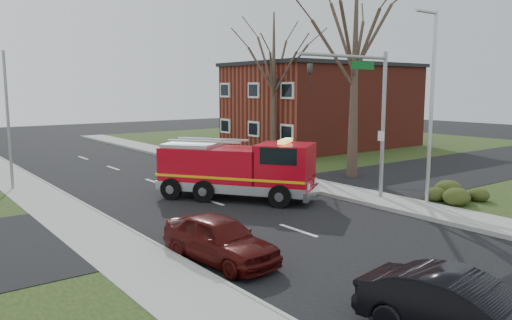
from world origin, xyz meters
TOP-DOWN VIEW (x-y plane):
  - ground at (0.00, 0.00)m, footprint 120.00×120.00m
  - sidewalk_right at (6.20, 0.00)m, footprint 2.40×80.00m
  - sidewalk_left at (-6.20, 0.00)m, footprint 2.40×80.00m
  - cross_street_right at (22.40, 4.00)m, footprint 30.00×8.00m
  - brick_building at (19.00, 18.00)m, footprint 15.40×10.40m
  - health_center_sign at (10.50, 12.50)m, footprint 0.12×2.00m
  - hedge_corner at (9.00, -1.00)m, footprint 2.80×2.00m
  - bare_tree_near at (9.50, 6.00)m, footprint 6.00×6.00m
  - bare_tree_far at (11.00, 15.00)m, footprint 5.25×5.25m
  - traffic_signal_mast at (5.21, 1.50)m, footprint 5.29×0.18m
  - streetlight_pole at (7.14, -0.50)m, footprint 1.48×0.16m
  - utility_pole_far at (-6.80, 14.00)m, footprint 0.14×0.14m
  - fire_engine at (1.36, 5.74)m, footprint 6.12×7.27m
  - parked_car_maroon at (-4.06, -1.00)m, footprint 2.14×4.30m
  - parked_car_gray at (-2.80, -8.11)m, footprint 2.19×4.53m

SIDE VIEW (x-z plane):
  - ground at x=0.00m, z-range 0.00..0.00m
  - sidewalk_right at x=6.20m, z-range 0.00..0.15m
  - sidewalk_left at x=-6.20m, z-range 0.00..0.15m
  - cross_street_right at x=22.40m, z-range 0.00..0.15m
  - hedge_corner at x=9.00m, z-range 0.13..1.03m
  - parked_car_maroon at x=-4.06m, z-range 0.00..1.41m
  - parked_car_gray at x=-2.80m, z-range 0.00..1.43m
  - health_center_sign at x=10.50m, z-range 0.18..1.58m
  - fire_engine at x=1.36m, z-range -0.14..2.76m
  - utility_pole_far at x=-6.80m, z-range 0.00..7.00m
  - brick_building at x=19.00m, z-range 0.03..7.28m
  - streetlight_pole at x=7.14m, z-range 0.35..8.75m
  - traffic_signal_mast at x=5.21m, z-range 1.31..8.11m
  - bare_tree_far at x=11.00m, z-range 1.24..11.74m
  - bare_tree_near at x=9.50m, z-range 1.41..13.41m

